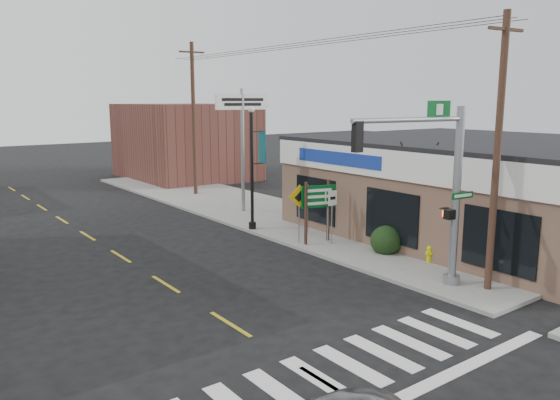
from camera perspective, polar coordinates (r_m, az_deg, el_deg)
ground at (r=12.12m, az=5.27°, el=-18.80°), size 140.00×140.00×0.00m
sidewalk_right at (r=26.97m, az=1.08°, el=-2.09°), size 6.00×38.00×0.13m
center_line at (r=18.32m, az=-11.86°, el=-8.59°), size 0.12×56.00×0.01m
crosswalk at (r=12.38m, az=3.97°, el=-18.08°), size 11.00×2.20×0.01m
thrift_store at (r=25.96m, az=20.52°, el=1.10°), size 12.00×14.00×4.00m
bldg_distant_right at (r=42.49m, az=-9.86°, el=6.08°), size 8.00×10.00×5.60m
traffic_signal_pole at (r=17.13m, az=16.73°, el=2.12°), size 4.54×0.37×5.76m
guide_sign at (r=22.19m, az=3.98°, el=-0.26°), size 1.47×0.13×2.56m
fire_hydrant at (r=20.44m, az=15.33°, el=-5.40°), size 0.19×0.19×0.62m
ped_crossing_sign at (r=22.03m, az=2.05°, el=-0.30°), size 0.94×0.07×2.42m
lamp_post at (r=24.38m, az=-2.85°, el=4.33°), size 0.71×0.56×5.50m
dance_center_sign at (r=28.35m, az=-3.96°, el=8.48°), size 2.99×0.19×6.36m
bare_tree at (r=21.16m, az=14.36°, el=5.01°), size 2.48×2.48×4.96m
shrub_front at (r=21.72m, az=21.63°, el=-4.31°), size 1.41×1.41×1.06m
shrub_back at (r=21.38m, az=10.99°, el=-4.21°), size 1.18×1.18×0.89m
utility_pole_near at (r=17.47m, az=21.75°, el=4.70°), size 1.44×0.22×8.30m
utility_pole_far at (r=34.04m, az=-9.02°, el=8.50°), size 1.60×0.24×9.19m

